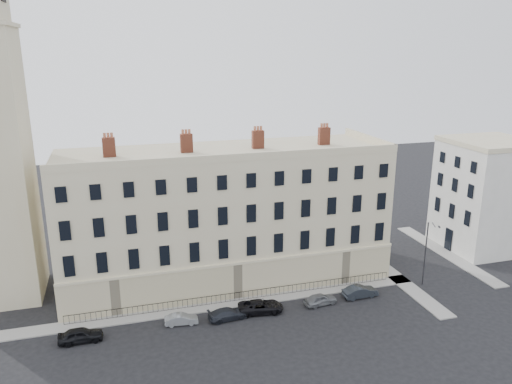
# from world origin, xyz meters

# --- Properties ---
(ground) EXTENTS (160.00, 160.00, 0.00)m
(ground) POSITION_xyz_m (0.00, 0.00, 0.00)
(ground) COLOR black
(ground) RESTS_ON ground
(terrace) EXTENTS (36.22, 12.22, 17.00)m
(terrace) POSITION_xyz_m (-5.97, 11.97, 7.50)
(terrace) COLOR beige
(terrace) RESTS_ON ground
(adjacent_building) EXTENTS (10.00, 10.00, 14.00)m
(adjacent_building) POSITION_xyz_m (29.00, 11.00, 7.00)
(adjacent_building) COLOR beige
(adjacent_building) RESTS_ON ground
(pavement_terrace) EXTENTS (48.00, 2.00, 0.12)m
(pavement_terrace) POSITION_xyz_m (-10.00, 5.00, 0.06)
(pavement_terrace) COLOR gray
(pavement_terrace) RESTS_ON ground
(pavement_east_return) EXTENTS (2.00, 24.00, 0.12)m
(pavement_east_return) POSITION_xyz_m (13.00, 8.00, 0.06)
(pavement_east_return) COLOR gray
(pavement_east_return) RESTS_ON ground
(pavement_adjacent) EXTENTS (2.00, 20.00, 0.12)m
(pavement_adjacent) POSITION_xyz_m (23.00, 10.00, 0.06)
(pavement_adjacent) COLOR gray
(pavement_adjacent) RESTS_ON ground
(railings) EXTENTS (35.00, 0.04, 0.96)m
(railings) POSITION_xyz_m (-6.00, 5.40, 0.55)
(railings) COLOR black
(railings) RESTS_ON ground
(car_a) EXTENTS (4.00, 1.67, 1.35)m
(car_a) POSITION_xyz_m (-21.79, 2.10, 0.68)
(car_a) COLOR black
(car_a) RESTS_ON ground
(car_b) EXTENTS (3.31, 1.43, 1.06)m
(car_b) POSITION_xyz_m (-12.54, 2.52, 0.53)
(car_b) COLOR gray
(car_b) RESTS_ON ground
(car_c) EXTENTS (4.09, 2.02, 1.15)m
(car_c) POSITION_xyz_m (-8.01, 2.18, 0.57)
(car_c) COLOR #21252D
(car_c) RESTS_ON ground
(car_d) EXTENTS (4.83, 2.66, 1.28)m
(car_d) POSITION_xyz_m (-4.49, 2.53, 0.64)
(car_d) COLOR black
(car_d) RESTS_ON ground
(car_e) EXTENTS (3.69, 1.87, 1.21)m
(car_e) POSITION_xyz_m (1.96, 2.31, 0.60)
(car_e) COLOR slate
(car_e) RESTS_ON ground
(car_f) EXTENTS (3.94, 1.51, 1.28)m
(car_f) POSITION_xyz_m (6.71, 2.60, 0.64)
(car_f) COLOR #22272E
(car_f) RESTS_ON ground
(streetlamp) EXTENTS (0.77, 1.52, 7.46)m
(streetlamp) POSITION_xyz_m (14.96, 3.22, 4.14)
(streetlamp) COLOR #2E2E33
(streetlamp) RESTS_ON ground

